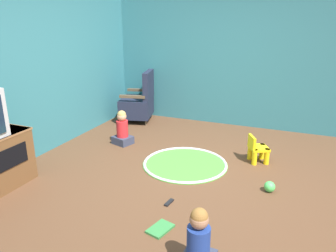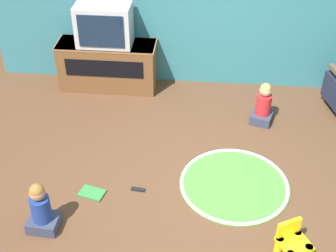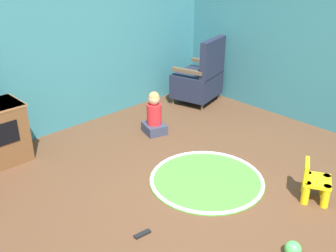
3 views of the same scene
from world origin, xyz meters
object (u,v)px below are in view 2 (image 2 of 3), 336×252
object	(u,v)px
tv_cabinet	(108,65)
child_watching_center	(41,210)
television	(104,25)
child_watching_left	(263,105)
yellow_kid_chair	(292,245)
remote_control	(138,189)
book	(92,193)

from	to	relation	value
tv_cabinet	child_watching_center	size ratio (longest dim) A/B	2.38
television	child_watching_left	size ratio (longest dim) A/B	1.29
yellow_kid_chair	remote_control	world-z (taller)	yellow_kid_chair
television	remote_control	bearing A→B (deg)	-70.65
television	yellow_kid_chair	distance (m)	3.60
child_watching_center	remote_control	xyz separation A→B (m)	(0.83, 0.59, -0.23)
child_watching_left	child_watching_center	xyz separation A→B (m)	(-2.21, -1.97, 0.00)
television	remote_control	size ratio (longest dim) A/B	4.66
yellow_kid_chair	book	bearing A→B (deg)	134.69
tv_cabinet	television	distance (m)	0.60
child_watching_left	book	size ratio (longest dim) A/B	1.90
tv_cabinet	yellow_kid_chair	xyz separation A→B (m)	(2.21, -2.76, -0.18)
television	tv_cabinet	bearing A→B (deg)	90.00
book	child_watching_center	bearing A→B (deg)	69.09
television	child_watching_left	bearing A→B (deg)	-16.78
tv_cabinet	yellow_kid_chair	size ratio (longest dim) A/B	3.45
television	remote_control	world-z (taller)	television
yellow_kid_chair	television	bearing A→B (deg)	101.14
child_watching_left	child_watching_center	distance (m)	2.96
child_watching_center	book	xyz separation A→B (m)	(0.35, 0.49, -0.23)
tv_cabinet	television	world-z (taller)	television
tv_cabinet	remote_control	world-z (taller)	tv_cabinet
yellow_kid_chair	book	world-z (taller)	yellow_kid_chair
child_watching_left	book	world-z (taller)	child_watching_left
yellow_kid_chair	remote_control	bearing A→B (deg)	126.43
tv_cabinet	yellow_kid_chair	bearing A→B (deg)	-51.32
child_watching_center	remote_control	distance (m)	1.04
yellow_kid_chair	child_watching_center	world-z (taller)	child_watching_center
yellow_kid_chair	child_watching_center	size ratio (longest dim) A/B	0.69
remote_control	tv_cabinet	bearing A→B (deg)	-63.46
child_watching_left	yellow_kid_chair	bearing A→B (deg)	-159.81
tv_cabinet	child_watching_center	distance (m)	2.62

